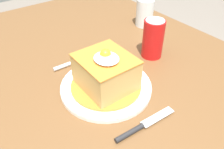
# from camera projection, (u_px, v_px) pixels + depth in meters

# --- Properties ---
(dining_table) EXTENTS (1.34, 0.92, 0.75)m
(dining_table) POSITION_uv_depth(u_px,v_px,m) (109.00, 103.00, 0.73)
(dining_table) COLOR brown
(dining_table) RESTS_ON ground_plane
(main_plate) EXTENTS (0.25, 0.25, 0.02)m
(main_plate) POSITION_uv_depth(u_px,v_px,m) (106.00, 86.00, 0.62)
(main_plate) COLOR white
(main_plate) RESTS_ON dining_table
(sandwich_meal) EXTENTS (0.19, 0.19, 0.12)m
(sandwich_meal) POSITION_uv_depth(u_px,v_px,m) (106.00, 73.00, 0.59)
(sandwich_meal) COLOR orange
(sandwich_meal) RESTS_ON main_plate
(fork) EXTENTS (0.02, 0.14, 0.01)m
(fork) POSITION_uv_depth(u_px,v_px,m) (71.00, 63.00, 0.71)
(fork) COLOR silver
(fork) RESTS_ON dining_table
(knife) EXTENTS (0.02, 0.17, 0.01)m
(knife) POSITION_uv_depth(u_px,v_px,m) (138.00, 128.00, 0.51)
(knife) COLOR #262628
(knife) RESTS_ON dining_table
(soda_can) EXTENTS (0.07, 0.07, 0.12)m
(soda_can) POSITION_uv_depth(u_px,v_px,m) (153.00, 39.00, 0.72)
(soda_can) COLOR red
(soda_can) RESTS_ON dining_table
(drinking_glass) EXTENTS (0.07, 0.07, 0.10)m
(drinking_glass) POSITION_uv_depth(u_px,v_px,m) (145.00, 14.00, 0.91)
(drinking_glass) COLOR gold
(drinking_glass) RESTS_ON dining_table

